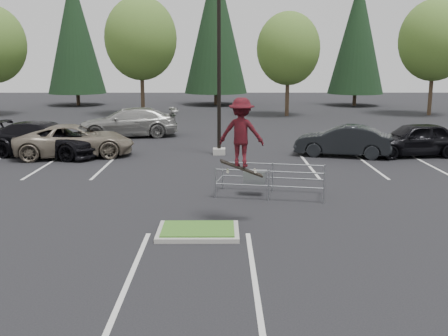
{
  "coord_description": "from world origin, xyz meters",
  "views": [
    {
      "loc": [
        0.66,
        -13.53,
        4.66
      ],
      "look_at": [
        0.71,
        1.5,
        1.51
      ],
      "focal_mm": 42.0,
      "sensor_mm": 36.0,
      "label": 1
    }
  ],
  "objects_px": {
    "cart_corral": "(259,177)",
    "decid_d": "(434,43)",
    "conif_b": "(216,26)",
    "car_r_black": "(415,139)",
    "skateboarder": "(242,133)",
    "car_far_silver": "(129,122)",
    "car_l_black": "(43,139)",
    "light_pole": "(219,61)",
    "car_l_tan": "(74,141)",
    "decid_c": "(288,51)",
    "conif_a": "(74,33)",
    "conif_c": "(358,36)",
    "car_r_charc": "(343,141)",
    "decid_b": "(141,41)"
  },
  "relations": [
    {
      "from": "conif_b",
      "to": "car_r_black",
      "type": "distance_m",
      "value": 31.47
    },
    {
      "from": "conif_a",
      "to": "car_l_tan",
      "type": "bearing_deg",
      "value": -75.29
    },
    {
      "from": "decid_b",
      "to": "decid_c",
      "type": "height_order",
      "value": "decid_b"
    },
    {
      "from": "conif_b",
      "to": "car_r_black",
      "type": "relative_size",
      "value": 2.99
    },
    {
      "from": "car_r_charc",
      "to": "car_r_black",
      "type": "xyz_separation_m",
      "value": [
        3.5,
        0.0,
        0.07
      ]
    },
    {
      "from": "cart_corral",
      "to": "skateboarder",
      "type": "xyz_separation_m",
      "value": [
        -0.72,
        -3.08,
        1.96
      ]
    },
    {
      "from": "skateboarder",
      "to": "car_far_silver",
      "type": "bearing_deg",
      "value": -57.53
    },
    {
      "from": "light_pole",
      "to": "conif_c",
      "type": "xyz_separation_m",
      "value": [
        13.5,
        27.5,
        2.29
      ]
    },
    {
      "from": "car_l_black",
      "to": "car_far_silver",
      "type": "distance_m",
      "value": 7.16
    },
    {
      "from": "car_l_tan",
      "to": "car_r_charc",
      "type": "relative_size",
      "value": 1.23
    },
    {
      "from": "decid_c",
      "to": "decid_b",
      "type": "bearing_deg",
      "value": 176.66
    },
    {
      "from": "decid_c",
      "to": "cart_corral",
      "type": "bearing_deg",
      "value": -98.99
    },
    {
      "from": "decid_d",
      "to": "car_r_black",
      "type": "relative_size",
      "value": 1.95
    },
    {
      "from": "conif_b",
      "to": "car_r_charc",
      "type": "height_order",
      "value": "conif_b"
    },
    {
      "from": "conif_b",
      "to": "cart_corral",
      "type": "relative_size",
      "value": 3.76
    },
    {
      "from": "cart_corral",
      "to": "car_l_tan",
      "type": "relative_size",
      "value": 0.69
    },
    {
      "from": "car_l_black",
      "to": "car_r_charc",
      "type": "relative_size",
      "value": 1.27
    },
    {
      "from": "conif_b",
      "to": "car_l_black",
      "type": "bearing_deg",
      "value": -105.42
    },
    {
      "from": "light_pole",
      "to": "skateboarder",
      "type": "distance_m",
      "value": 11.19
    },
    {
      "from": "cart_corral",
      "to": "car_r_charc",
      "type": "bearing_deg",
      "value": 69.33
    },
    {
      "from": "skateboarder",
      "to": "car_l_black",
      "type": "height_order",
      "value": "skateboarder"
    },
    {
      "from": "conif_b",
      "to": "car_r_black",
      "type": "height_order",
      "value": "conif_b"
    },
    {
      "from": "conif_a",
      "to": "conif_c",
      "type": "bearing_deg",
      "value": -1.02
    },
    {
      "from": "skateboarder",
      "to": "car_r_black",
      "type": "relative_size",
      "value": 0.46
    },
    {
      "from": "decid_c",
      "to": "car_l_black",
      "type": "bearing_deg",
      "value": -127.35
    },
    {
      "from": "decid_c",
      "to": "decid_d",
      "type": "relative_size",
      "value": 0.89
    },
    {
      "from": "conif_c",
      "to": "car_far_silver",
      "type": "relative_size",
      "value": 2.09
    },
    {
      "from": "skateboarder",
      "to": "car_r_charc",
      "type": "bearing_deg",
      "value": -104.35
    },
    {
      "from": "car_far_silver",
      "to": "car_r_black",
      "type": "bearing_deg",
      "value": 56.03
    },
    {
      "from": "decid_d",
      "to": "car_r_charc",
      "type": "height_order",
      "value": "decid_d"
    },
    {
      "from": "conif_a",
      "to": "conif_b",
      "type": "height_order",
      "value": "conif_b"
    },
    {
      "from": "decid_c",
      "to": "decid_d",
      "type": "bearing_deg",
      "value": 2.39
    },
    {
      "from": "light_pole",
      "to": "skateboarder",
      "type": "xyz_separation_m",
      "value": [
        0.7,
        -11.0,
        -1.95
      ]
    },
    {
      "from": "car_l_black",
      "to": "conif_c",
      "type": "bearing_deg",
      "value": -22.1
    },
    {
      "from": "car_l_tan",
      "to": "car_r_charc",
      "type": "bearing_deg",
      "value": -101.58
    },
    {
      "from": "car_l_tan",
      "to": "decid_d",
      "type": "bearing_deg",
      "value": -64.24
    },
    {
      "from": "car_l_black",
      "to": "decid_c",
      "type": "bearing_deg",
      "value": -21.29
    },
    {
      "from": "light_pole",
      "to": "conif_a",
      "type": "height_order",
      "value": "conif_a"
    },
    {
      "from": "decid_c",
      "to": "car_far_silver",
      "type": "xyz_separation_m",
      "value": [
        -10.99,
        -11.83,
        -4.38
      ]
    },
    {
      "from": "decid_c",
      "to": "car_r_charc",
      "type": "height_order",
      "value": "decid_c"
    },
    {
      "from": "decid_c",
      "to": "car_l_tan",
      "type": "relative_size",
      "value": 1.5
    },
    {
      "from": "decid_b",
      "to": "car_r_black",
      "type": "distance_m",
      "value": 25.41
    },
    {
      "from": "conif_a",
      "to": "skateboarder",
      "type": "relative_size",
      "value": 5.77
    },
    {
      "from": "cart_corral",
      "to": "decid_d",
      "type": "bearing_deg",
      "value": 69.55
    },
    {
      "from": "conif_c",
      "to": "skateboarder",
      "type": "distance_m",
      "value": 40.79
    },
    {
      "from": "decid_c",
      "to": "car_far_silver",
      "type": "bearing_deg",
      "value": -132.89
    },
    {
      "from": "car_r_black",
      "to": "car_l_black",
      "type": "bearing_deg",
      "value": -97.57
    },
    {
      "from": "car_l_black",
      "to": "car_far_silver",
      "type": "relative_size",
      "value": 0.96
    },
    {
      "from": "decid_d",
      "to": "conif_c",
      "type": "bearing_deg",
      "value": 113.53
    },
    {
      "from": "decid_b",
      "to": "conif_c",
      "type": "height_order",
      "value": "conif_c"
    }
  ]
}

